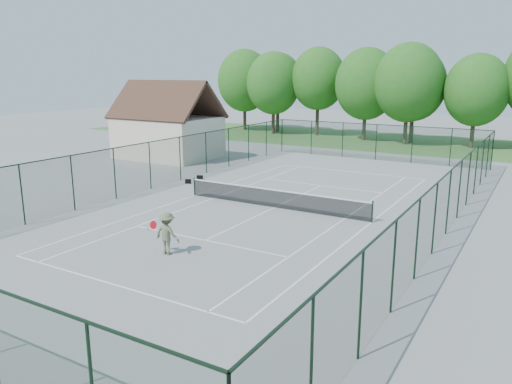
% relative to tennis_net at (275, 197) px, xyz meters
% --- Properties ---
extents(ground, '(140.00, 140.00, 0.00)m').
position_rel_tennis_net_xyz_m(ground, '(0.00, 0.00, -0.58)').
color(ground, gray).
rests_on(ground, ground).
extents(grass_far, '(80.00, 16.00, 0.01)m').
position_rel_tennis_net_xyz_m(grass_far, '(0.00, 30.00, -0.57)').
color(grass_far, '#477737').
rests_on(grass_far, ground).
extents(court_lines, '(11.05, 23.85, 0.01)m').
position_rel_tennis_net_xyz_m(court_lines, '(0.00, 0.00, -0.57)').
color(court_lines, white).
rests_on(court_lines, ground).
extents(tennis_net, '(11.08, 0.08, 1.10)m').
position_rel_tennis_net_xyz_m(tennis_net, '(0.00, 0.00, 0.00)').
color(tennis_net, black).
rests_on(tennis_net, ground).
extents(fence_enclosure, '(18.05, 36.05, 3.02)m').
position_rel_tennis_net_xyz_m(fence_enclosure, '(0.00, 0.00, 0.98)').
color(fence_enclosure, '#1A3720').
rests_on(fence_enclosure, ground).
extents(utility_building, '(8.60, 6.27, 6.63)m').
position_rel_tennis_net_xyz_m(utility_building, '(-16.00, 10.00, 2.54)').
color(utility_building, '#F5E7C9').
rests_on(utility_building, ground).
extents(tree_line_far, '(39.40, 6.40, 9.70)m').
position_rel_tennis_net_xyz_m(tree_line_far, '(0.00, 30.00, 5.42)').
color(tree_line_far, '#452F24').
rests_on(tree_line_far, ground).
extents(sports_bag_a, '(0.47, 0.38, 0.32)m').
position_rel_tennis_net_xyz_m(sports_bag_a, '(-7.93, 3.75, -0.41)').
color(sports_bag_a, black).
rests_on(sports_bag_a, ground).
extents(sports_bag_b, '(0.43, 0.36, 0.29)m').
position_rel_tennis_net_xyz_m(sports_bag_b, '(-7.92, 2.44, -0.43)').
color(sports_bag_b, black).
rests_on(sports_bag_b, ground).
extents(tennis_player, '(1.75, 0.88, 1.76)m').
position_rel_tennis_net_xyz_m(tennis_player, '(-0.34, -8.55, 0.31)').
color(tennis_player, '#646A49').
rests_on(tennis_player, ground).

